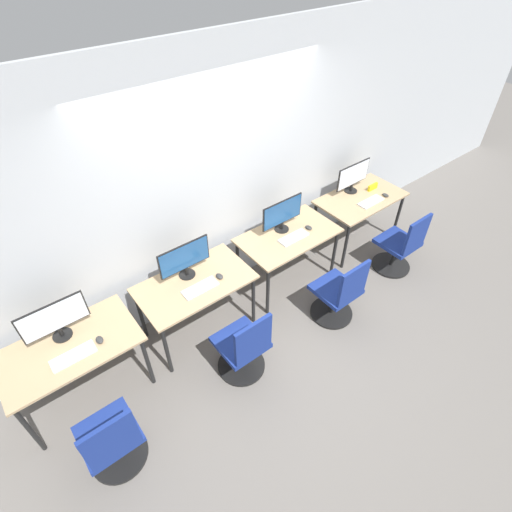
{
  "coord_description": "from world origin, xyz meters",
  "views": [
    {
      "loc": [
        -1.85,
        -2.24,
        3.54
      ],
      "look_at": [
        0.0,
        0.13,
        0.87
      ],
      "focal_mm": 28.0,
      "sensor_mm": 36.0,
      "label": 1
    }
  ],
  "objects": [
    {
      "name": "keyboard_far_right",
      "position": [
        1.87,
        0.18,
        0.73
      ],
      "size": [
        0.36,
        0.14,
        0.02
      ],
      "color": "silver",
      "rests_on": "desk_far_right"
    },
    {
      "name": "office_chair_far_left",
      "position": [
        -1.9,
        -0.46,
        0.35
      ],
      "size": [
        0.48,
        0.48,
        0.87
      ],
      "color": "black",
      "rests_on": "ground_plane"
    },
    {
      "name": "placard_far_right",
      "position": [
        2.12,
        0.36,
        0.76
      ],
      "size": [
        0.16,
        0.03,
        0.08
      ],
      "color": "yellow",
      "rests_on": "desk_far_right"
    },
    {
      "name": "ground_plane",
      "position": [
        0.0,
        0.0,
        0.0
      ],
      "size": [
        20.0,
        20.0,
        0.0
      ],
      "primitive_type": "plane",
      "color": "slate"
    },
    {
      "name": "office_chair_far_right",
      "position": [
        1.86,
        -0.38,
        0.35
      ],
      "size": [
        0.48,
        0.48,
        0.87
      ],
      "color": "black",
      "rests_on": "ground_plane"
    },
    {
      "name": "mouse_far_left",
      "position": [
        -1.63,
        0.22,
        0.73
      ],
      "size": [
        0.06,
        0.09,
        0.03
      ],
      "color": "#333333",
      "rests_on": "desk_far_left"
    },
    {
      "name": "monitor_far_left",
      "position": [
        -1.87,
        0.48,
        0.93
      ],
      "size": [
        0.55,
        0.17,
        0.39
      ],
      "color": "black",
      "rests_on": "desk_far_left"
    },
    {
      "name": "office_chair_left",
      "position": [
        -0.56,
        -0.39,
        0.35
      ],
      "size": [
        0.48,
        0.48,
        0.87
      ],
      "color": "black",
      "rests_on": "ground_plane"
    },
    {
      "name": "mouse_right",
      "position": [
        0.88,
        0.27,
        0.73
      ],
      "size": [
        0.06,
        0.09,
        0.03
      ],
      "color": "#333333",
      "rests_on": "desk_right"
    },
    {
      "name": "desk_right",
      "position": [
        0.62,
        0.33,
        0.64
      ],
      "size": [
        1.14,
        0.66,
        0.72
      ],
      "color": "tan",
      "rests_on": "ground_plane"
    },
    {
      "name": "wall_back",
      "position": [
        0.0,
        0.78,
        1.4
      ],
      "size": [
        12.0,
        0.05,
        2.8
      ],
      "color": "#B7BCC1",
      "rests_on": "ground_plane"
    },
    {
      "name": "office_chair_right",
      "position": [
        0.67,
        -0.47,
        0.35
      ],
      "size": [
        0.48,
        0.48,
        0.87
      ],
      "color": "black",
      "rests_on": "ground_plane"
    },
    {
      "name": "desk_far_left",
      "position": [
        -1.87,
        0.33,
        0.64
      ],
      "size": [
        1.14,
        0.66,
        0.72
      ],
      "color": "tan",
      "rests_on": "ground_plane"
    },
    {
      "name": "monitor_far_right",
      "position": [
        1.87,
        0.51,
        0.93
      ],
      "size": [
        0.55,
        0.17,
        0.39
      ],
      "color": "black",
      "rests_on": "desk_far_right"
    },
    {
      "name": "mouse_far_right",
      "position": [
        2.12,
        0.15,
        0.73
      ],
      "size": [
        0.06,
        0.09,
        0.03
      ],
      "color": "#333333",
      "rests_on": "desk_far_right"
    },
    {
      "name": "keyboard_right",
      "position": [
        0.62,
        0.24,
        0.73
      ],
      "size": [
        0.36,
        0.14,
        0.02
      ],
      "color": "silver",
      "rests_on": "desk_right"
    },
    {
      "name": "desk_left",
      "position": [
        -0.62,
        0.33,
        0.64
      ],
      "size": [
        1.14,
        0.66,
        0.72
      ],
      "color": "tan",
      "rests_on": "ground_plane"
    },
    {
      "name": "keyboard_left",
      "position": [
        -0.62,
        0.22,
        0.73
      ],
      "size": [
        0.36,
        0.14,
        0.02
      ],
      "color": "silver",
      "rests_on": "desk_left"
    },
    {
      "name": "monitor_right",
      "position": [
        0.62,
        0.45,
        0.93
      ],
      "size": [
        0.55,
        0.17,
        0.39
      ],
      "color": "black",
      "rests_on": "desk_right"
    },
    {
      "name": "monitor_left",
      "position": [
        -0.62,
        0.47,
        0.93
      ],
      "size": [
        0.55,
        0.17,
        0.39
      ],
      "color": "black",
      "rests_on": "desk_left"
    },
    {
      "name": "mouse_left",
      "position": [
        -0.38,
        0.24,
        0.73
      ],
      "size": [
        0.06,
        0.09,
        0.03
      ],
      "color": "#333333",
      "rests_on": "desk_left"
    },
    {
      "name": "keyboard_far_left",
      "position": [
        -1.87,
        0.2,
        0.73
      ],
      "size": [
        0.36,
        0.14,
        0.02
      ],
      "color": "silver",
      "rests_on": "desk_far_left"
    },
    {
      "name": "desk_far_right",
      "position": [
        1.87,
        0.33,
        0.64
      ],
      "size": [
        1.14,
        0.66,
        0.72
      ],
      "color": "tan",
      "rests_on": "ground_plane"
    }
  ]
}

